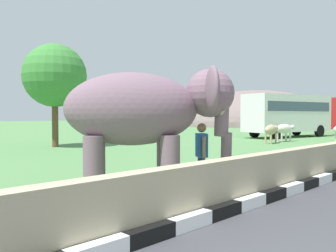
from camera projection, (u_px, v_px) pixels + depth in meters
name	position (u px, v px, depth m)	size (l,w,h in m)	color
striped_curb	(125.00, 243.00, 4.90)	(16.20, 0.20, 0.24)	white
barrier_parapet	(213.00, 187.00, 6.77)	(28.00, 0.36, 1.00)	tan
elephant	(147.00, 111.00, 8.43)	(3.92, 3.70, 2.96)	slate
person_handler	(202.00, 153.00, 8.92)	(0.48, 0.57, 1.66)	navy
bus_white	(288.00, 112.00, 30.02)	(8.71, 4.23, 3.50)	silver
cow_mid	(271.00, 130.00, 23.43)	(1.92, 0.81, 1.23)	tan
cow_far	(284.00, 129.00, 25.03)	(1.93, 0.90, 1.23)	beige
tree_distant	(55.00, 76.00, 20.77)	(3.64, 3.64, 5.96)	brown
hill_east	(257.00, 125.00, 65.95)	(33.69, 26.95, 12.64)	slate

